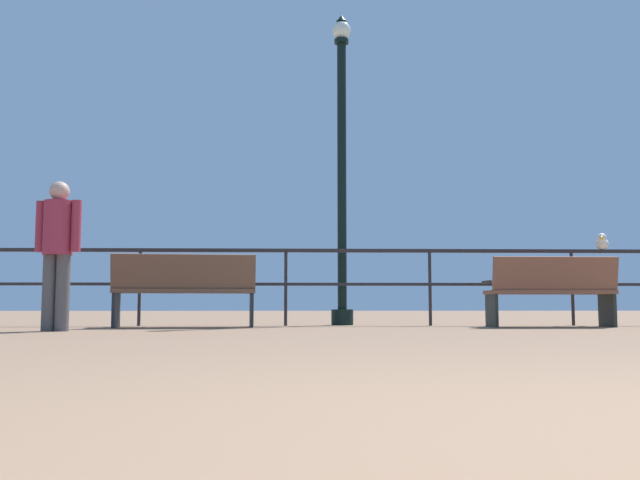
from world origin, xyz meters
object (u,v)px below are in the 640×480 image
(bench_near_left, at_px, (185,287))
(person_by_bench, at_px, (58,245))
(bench_near_right, at_px, (552,288))
(seagull_on_rail, at_px, (602,242))
(lamppost_center, at_px, (342,168))

(bench_near_left, distance_m, person_by_bench, 1.72)
(bench_near_right, distance_m, seagull_on_rail, 1.35)
(person_by_bench, bearing_deg, lamppost_center, 33.06)
(bench_near_right, relative_size, seagull_on_rail, 3.72)
(bench_near_left, distance_m, bench_near_right, 4.71)
(bench_near_left, height_order, person_by_bench, person_by_bench)
(bench_near_left, xyz_separation_m, person_by_bench, (-1.21, -1.15, 0.43))
(lamppost_center, distance_m, seagull_on_rail, 3.80)
(bench_near_right, relative_size, lamppost_center, 0.35)
(bench_near_left, height_order, lamppost_center, lamppost_center)
(bench_near_right, xyz_separation_m, lamppost_center, (-2.64, 0.98, 1.76))
(bench_near_left, xyz_separation_m, seagull_on_rail, (5.69, 0.66, 0.64))
(person_by_bench, bearing_deg, seagull_on_rail, 14.73)
(lamppost_center, xyz_separation_m, person_by_bench, (-3.28, -2.13, -1.31))
(bench_near_right, height_order, seagull_on_rail, seagull_on_rail)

